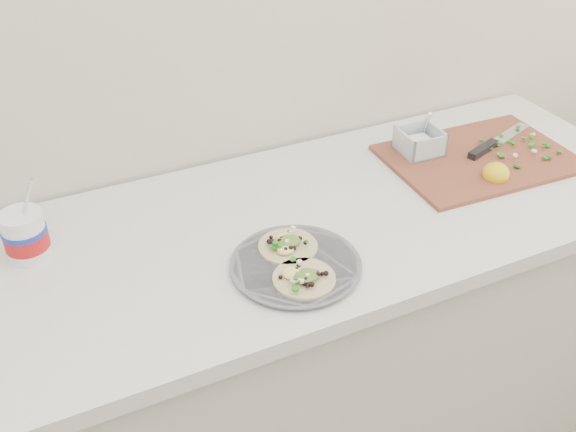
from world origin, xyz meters
name	(u,v)px	position (x,y,z in m)	size (l,w,h in m)	color
counter	(192,388)	(0.00, 1.43, 0.45)	(2.44, 0.66, 0.90)	silver
taco_plate	(296,262)	(0.21, 1.26, 0.92)	(0.27, 0.27, 0.04)	#5D5E64
tub	(25,231)	(-0.28, 1.54, 0.97)	(0.09, 0.09, 0.21)	white
cutboard	(474,153)	(0.83, 1.46, 0.92)	(0.49, 0.35, 0.07)	brown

